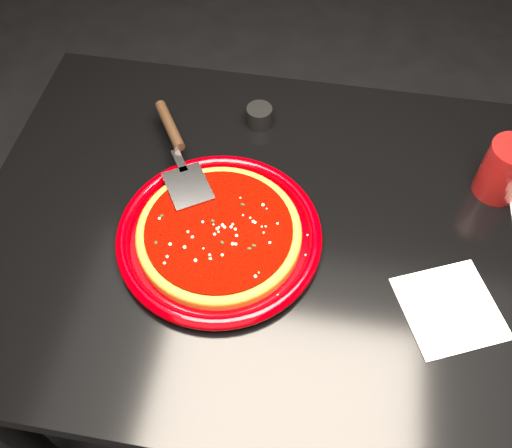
{
  "coord_description": "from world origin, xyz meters",
  "views": [
    {
      "loc": [
        0.01,
        -0.57,
        1.59
      ],
      "look_at": [
        -0.09,
        -0.01,
        0.77
      ],
      "focal_mm": 40.0,
      "sensor_mm": 36.0,
      "label": 1
    }
  ],
  "objects_px": {
    "plate": "(219,235)",
    "cup": "(504,170)",
    "table": "(295,323)",
    "ramekin": "(259,116)",
    "pizza_server": "(179,152)"
  },
  "relations": [
    {
      "from": "pizza_server",
      "to": "cup",
      "type": "bearing_deg",
      "value": -27.83
    },
    {
      "from": "table",
      "to": "cup",
      "type": "xyz_separation_m",
      "value": [
        0.33,
        0.16,
        0.43
      ]
    },
    {
      "from": "pizza_server",
      "to": "ramekin",
      "type": "xyz_separation_m",
      "value": [
        0.13,
        0.14,
        -0.02
      ]
    },
    {
      "from": "cup",
      "to": "ramekin",
      "type": "bearing_deg",
      "value": 168.13
    },
    {
      "from": "plate",
      "to": "cup",
      "type": "bearing_deg",
      "value": 22.13
    },
    {
      "from": "ramekin",
      "to": "pizza_server",
      "type": "bearing_deg",
      "value": -131.55
    },
    {
      "from": "table",
      "to": "plate",
      "type": "bearing_deg",
      "value": -165.56
    },
    {
      "from": "pizza_server",
      "to": "ramekin",
      "type": "relative_size",
      "value": 5.95
    },
    {
      "from": "ramekin",
      "to": "cup",
      "type": "bearing_deg",
      "value": -11.87
    },
    {
      "from": "pizza_server",
      "to": "cup",
      "type": "distance_m",
      "value": 0.59
    },
    {
      "from": "plate",
      "to": "cup",
      "type": "xyz_separation_m",
      "value": [
        0.48,
        0.2,
        0.04
      ]
    },
    {
      "from": "plate",
      "to": "ramekin",
      "type": "height_order",
      "value": "ramekin"
    },
    {
      "from": "plate",
      "to": "pizza_server",
      "type": "distance_m",
      "value": 0.19
    },
    {
      "from": "table",
      "to": "cup",
      "type": "relative_size",
      "value": 10.49
    },
    {
      "from": "cup",
      "to": "plate",
      "type": "bearing_deg",
      "value": -157.87
    }
  ]
}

